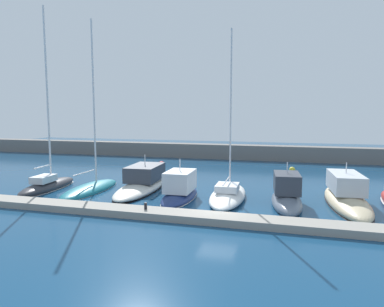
# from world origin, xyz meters

# --- Properties ---
(ground_plane) EXTENTS (120.00, 120.00, 0.00)m
(ground_plane) POSITION_xyz_m (0.00, 0.00, 0.00)
(ground_plane) COLOR navy
(dock_pier) EXTENTS (40.38, 1.75, 0.48)m
(dock_pier) POSITION_xyz_m (0.00, -1.47, 0.24)
(dock_pier) COLOR gray
(dock_pier) RESTS_ON ground_plane
(breakwater_seawall) EXTENTS (108.00, 2.22, 2.12)m
(breakwater_seawall) POSITION_xyz_m (0.00, 28.71, 1.06)
(breakwater_seawall) COLOR slate
(breakwater_seawall) RESTS_ON ground_plane
(sailboat_charcoal_nearest) EXTENTS (2.62, 7.79, 16.23)m
(sailboat_charcoal_nearest) POSITION_xyz_m (-16.24, 3.81, 0.49)
(sailboat_charcoal_nearest) COLOR #2D2D33
(sailboat_charcoal_nearest) RESTS_ON ground_plane
(sailboat_teal_second) EXTENTS (2.63, 8.36, 15.26)m
(sailboat_teal_second) POSITION_xyz_m (-12.23, 4.28, 0.20)
(sailboat_teal_second) COLOR #19707F
(sailboat_teal_second) RESTS_ON ground_plane
(motorboat_ivory_third) EXTENTS (3.66, 10.37, 3.29)m
(motorboat_ivory_third) POSITION_xyz_m (-8.06, 6.09, 0.64)
(motorboat_ivory_third) COLOR silver
(motorboat_ivory_third) RESTS_ON ground_plane
(motorboat_navy_fourth) EXTENTS (2.55, 7.01, 3.44)m
(motorboat_navy_fourth) POSITION_xyz_m (-3.82, 3.82, 0.71)
(motorboat_navy_fourth) COLOR navy
(motorboat_navy_fourth) RESTS_ON ground_plane
(sailboat_white_fifth) EXTENTS (2.97, 8.38, 13.58)m
(sailboat_white_fifth) POSITION_xyz_m (-0.06, 4.44, 0.41)
(sailboat_white_fifth) COLOR white
(sailboat_white_fifth) RESTS_ON ground_plane
(motorboat_slate_sixth) EXTENTS (2.77, 7.17, 3.59)m
(motorboat_slate_sixth) POSITION_xyz_m (4.41, 4.06, 0.70)
(motorboat_slate_sixth) COLOR slate
(motorboat_slate_sixth) RESTS_ON ground_plane
(motorboat_sand_seventh) EXTENTS (3.38, 10.23, 3.55)m
(motorboat_sand_seventh) POSITION_xyz_m (8.70, 5.31, 0.61)
(motorboat_sand_seventh) COLOR beige
(motorboat_sand_seventh) RESTS_ON ground_plane
(mooring_buoy_red) EXTENTS (0.80, 0.80, 0.80)m
(mooring_buoy_red) POSITION_xyz_m (-11.87, 21.05, 0.00)
(mooring_buoy_red) COLOR red
(mooring_buoy_red) RESTS_ON ground_plane
(mooring_buoy_yellow) EXTENTS (0.70, 0.70, 0.70)m
(mooring_buoy_yellow) POSITION_xyz_m (4.87, 20.86, 0.00)
(mooring_buoy_yellow) COLOR yellow
(mooring_buoy_yellow) RESTS_ON ground_plane
(dock_bollard) EXTENTS (0.20, 0.20, 0.44)m
(dock_bollard) POSITION_xyz_m (-4.54, -1.47, 0.70)
(dock_bollard) COLOR black
(dock_bollard) RESTS_ON dock_pier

